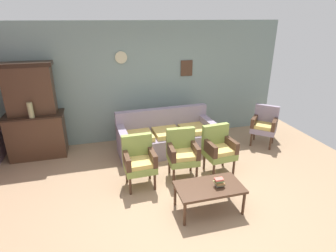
{
  "coord_description": "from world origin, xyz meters",
  "views": [
    {
      "loc": [
        -1.19,
        -3.49,
        2.77
      ],
      "look_at": [
        0.06,
        1.12,
        0.85
      ],
      "focal_mm": 29.22,
      "sensor_mm": 36.0,
      "label": 1
    }
  ],
  "objects": [
    {
      "name": "wall_back_with_decor",
      "position": [
        0.0,
        2.63,
        1.35
      ],
      "size": [
        6.4,
        0.09,
        2.7
      ],
      "color": "gray",
      "rests_on": "ground"
    },
    {
      "name": "ground_plane",
      "position": [
        0.0,
        0.0,
        0.0
      ],
      "size": [
        7.68,
        7.68,
        0.0
      ],
      "primitive_type": "plane",
      "color": "#997A5B"
    },
    {
      "name": "coffee_table",
      "position": [
        0.3,
        -0.33,
        0.38
      ],
      "size": [
        1.0,
        0.56,
        0.42
      ],
      "color": "#472D1E",
      "rests_on": "ground"
    },
    {
      "name": "armchair_by_doorway",
      "position": [
        -0.59,
        0.61,
        0.5
      ],
      "size": [
        0.54,
        0.51,
        0.9
      ],
      "color": "#849947",
      "rests_on": "ground"
    },
    {
      "name": "floral_couch",
      "position": [
        0.18,
        1.77,
        0.32
      ],
      "size": [
        2.1,
        0.9,
        0.9
      ],
      "color": "gray",
      "rests_on": "ground"
    },
    {
      "name": "armchair_near_cabinet",
      "position": [
        0.92,
        0.69,
        0.5
      ],
      "size": [
        0.56,
        0.53,
        0.9
      ],
      "color": "#849947",
      "rests_on": "ground"
    },
    {
      "name": "vase_on_cabinet",
      "position": [
        -2.46,
        2.06,
        1.08
      ],
      "size": [
        0.1,
        0.1,
        0.31
      ],
      "primitive_type": "cylinder",
      "color": "#9A9667",
      "rests_on": "side_cabinet"
    },
    {
      "name": "side_cabinet",
      "position": [
        -2.47,
        2.25,
        0.47
      ],
      "size": [
        1.16,
        0.55,
        0.93
      ],
      "color": "#472D1E",
      "rests_on": "ground"
    },
    {
      "name": "cabinet_upper_hutch",
      "position": [
        -2.47,
        2.33,
        1.45
      ],
      "size": [
        0.99,
        0.38,
        1.03
      ],
      "color": "#472D1E",
      "rests_on": "side_cabinet"
    },
    {
      "name": "armchair_near_couch_end",
      "position": [
        0.21,
        0.69,
        0.5
      ],
      "size": [
        0.55,
        0.52,
        0.9
      ],
      "color": "#849947",
      "rests_on": "ground"
    },
    {
      "name": "wingback_chair_by_fireplace",
      "position": [
        2.44,
        1.52,
        0.5
      ],
      "size": [
        0.71,
        0.71,
        0.9
      ],
      "color": "gray",
      "rests_on": "ground"
    },
    {
      "name": "book_stack_on_table",
      "position": [
        0.44,
        -0.37,
        0.49
      ],
      "size": [
        0.15,
        0.12,
        0.14
      ],
      "color": "#919F9E",
      "rests_on": "coffee_table"
    }
  ]
}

